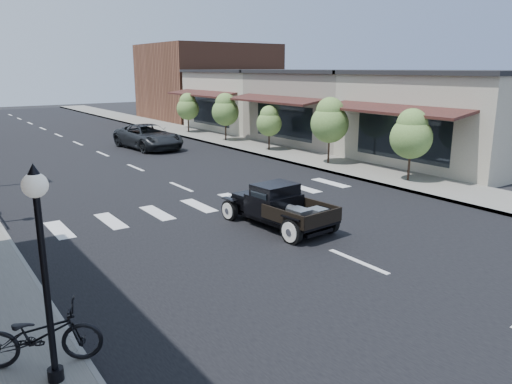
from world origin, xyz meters
TOP-DOWN VIEW (x-y plane):
  - ground at (0.00, 0.00)m, footprint 120.00×120.00m
  - road at (0.00, 15.00)m, footprint 14.00×80.00m
  - road_markings at (0.00, 10.00)m, footprint 12.00×60.00m
  - sidewalk_right at (8.50, 15.00)m, footprint 3.00×80.00m
  - storefront_near at (15.00, 4.00)m, footprint 10.00×9.00m
  - storefront_mid at (15.00, 13.00)m, footprint 10.00×9.00m
  - storefront_far at (15.00, 22.00)m, footprint 10.00×9.00m
  - far_building_right at (15.50, 32.00)m, footprint 11.00×10.00m
  - lamp_post_a at (-7.60, -4.00)m, footprint 0.36×0.36m
  - small_tree_a at (8.30, 2.10)m, footprint 1.76×1.76m
  - small_tree_b at (8.30, 7.07)m, footprint 1.89×1.89m
  - small_tree_c at (8.30, 12.16)m, footprint 1.48×1.48m
  - small_tree_d at (8.30, 17.03)m, footprint 1.78×1.78m
  - small_tree_e at (8.30, 22.38)m, footprint 1.66×1.66m
  - hotrod_pickup at (0.08, 0.45)m, footprint 2.20×4.13m
  - second_car at (2.97, 17.34)m, footprint 2.94×5.50m
  - motorcycle at (-7.66, -3.41)m, footprint 2.03×1.35m

SIDE VIEW (x-z plane):
  - ground at x=0.00m, z-range 0.00..0.00m
  - road_markings at x=0.00m, z-range -0.03..0.03m
  - road at x=0.00m, z-range 0.00..0.02m
  - sidewalk_right at x=8.50m, z-range 0.00..0.15m
  - motorcycle at x=-7.66m, z-range 0.15..1.16m
  - hotrod_pickup at x=0.08m, z-range 0.00..1.38m
  - second_car at x=2.97m, z-range 0.00..1.47m
  - small_tree_c at x=8.30m, z-range 0.15..2.61m
  - small_tree_e at x=8.30m, z-range 0.15..2.92m
  - small_tree_a at x=8.30m, z-range 0.15..3.08m
  - small_tree_d at x=8.30m, z-range 0.15..3.12m
  - small_tree_b at x=8.30m, z-range 0.15..3.31m
  - lamp_post_a at x=-7.60m, z-range 0.15..3.52m
  - storefront_near at x=15.00m, z-range 0.00..4.50m
  - storefront_mid at x=15.00m, z-range 0.00..4.50m
  - storefront_far at x=15.00m, z-range 0.00..4.50m
  - far_building_right at x=15.50m, z-range 0.00..7.00m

